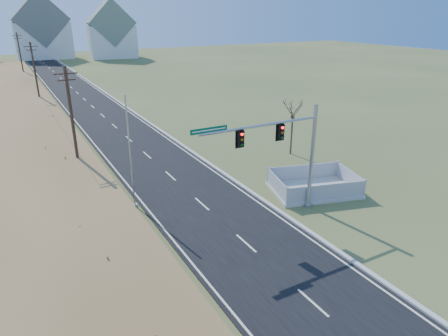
% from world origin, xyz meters
% --- Properties ---
extents(ground, '(260.00, 260.00, 0.00)m').
position_xyz_m(ground, '(0.00, 0.00, 0.00)').
color(ground, '#475328').
rests_on(ground, ground).
extents(road, '(8.00, 180.00, 0.06)m').
position_xyz_m(road, '(0.00, 50.00, 0.03)').
color(road, black).
rests_on(road, ground).
extents(curb, '(0.30, 180.00, 0.18)m').
position_xyz_m(curb, '(4.15, 50.00, 0.09)').
color(curb, '#B2AFA8').
rests_on(curb, ground).
extents(utility_pole_near, '(1.80, 0.26, 9.00)m').
position_xyz_m(utility_pole_near, '(-6.50, 15.00, 4.68)').
color(utility_pole_near, '#422D1E').
rests_on(utility_pole_near, ground).
extents(utility_pole_mid, '(1.80, 0.26, 9.00)m').
position_xyz_m(utility_pole_mid, '(-6.50, 45.00, 4.68)').
color(utility_pole_mid, '#422D1E').
rests_on(utility_pole_mid, ground).
extents(utility_pole_far, '(1.80, 0.26, 9.00)m').
position_xyz_m(utility_pole_far, '(-6.50, 75.00, 4.68)').
color(utility_pole_far, '#422D1E').
rests_on(utility_pole_far, ground).
extents(condo_n, '(15.27, 10.20, 18.54)m').
position_xyz_m(condo_n, '(2.00, 112.00, 7.61)').
color(condo_n, silver).
rests_on(condo_n, ground).
extents(condo_ne, '(14.12, 10.51, 16.52)m').
position_xyz_m(condo_ne, '(20.00, 104.00, 6.84)').
color(condo_ne, silver).
rests_on(condo_ne, ground).
extents(traffic_signal_mast, '(9.32, 0.64, 7.41)m').
position_xyz_m(traffic_signal_mast, '(4.62, 0.06, 4.53)').
color(traffic_signal_mast, '#9EA0A5').
rests_on(traffic_signal_mast, ground).
extents(fence_enclosure, '(7.34, 5.94, 1.46)m').
position_xyz_m(fence_enclosure, '(8.56, 1.83, 0.29)').
color(fence_enclosure, '#B7B5AD').
rests_on(fence_enclosure, ground).
extents(open_sign, '(0.42, 0.23, 0.55)m').
position_xyz_m(open_sign, '(7.15, 1.40, 0.29)').
color(open_sign, white).
rests_on(open_sign, ground).
extents(flagpole, '(0.36, 0.36, 8.02)m').
position_xyz_m(flagpole, '(-4.30, 6.15, 3.20)').
color(flagpole, '#B7B5AD').
rests_on(flagpole, ground).
extents(bare_tree, '(2.14, 2.14, 5.66)m').
position_xyz_m(bare_tree, '(12.46, 9.69, 4.56)').
color(bare_tree, '#4C3F33').
rests_on(bare_tree, ground).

